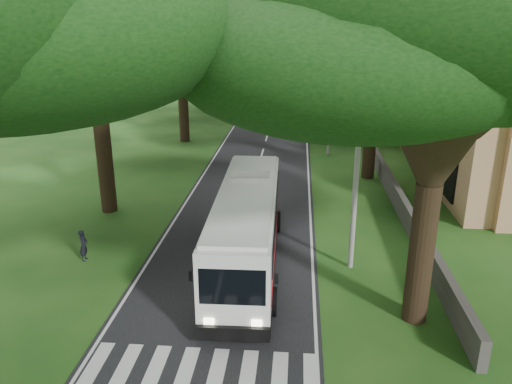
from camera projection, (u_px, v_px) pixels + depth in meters
name	position (u px, v px, depth m)	size (l,w,h in m)	color
ground	(208.00, 340.00, 17.52)	(140.00, 140.00, 0.00)	#1A4A15
road	(261.00, 157.00, 41.06)	(8.00, 120.00, 0.04)	black
crosswalk	(196.00, 379.00, 15.63)	(8.00, 3.00, 0.01)	silver
property_wall	(374.00, 155.00, 39.20)	(0.35, 50.00, 1.20)	#383533
pole_near	(356.00, 179.00, 21.36)	(1.60, 0.24, 8.00)	gray
pole_mid	(330.00, 105.00, 40.19)	(1.60, 0.24, 8.00)	gray
pole_far	(321.00, 78.00, 59.03)	(1.60, 0.24, 8.00)	gray
tree_l_far	(205.00, 6.00, 59.42)	(16.06, 16.06, 15.70)	black
tree_r_near	(449.00, 17.00, 15.29)	(15.32, 15.32, 14.07)	black
tree_r_midb	(348.00, 14.00, 49.04)	(15.45, 15.45, 14.58)	black
tree_r_far	(343.00, 20.00, 66.09)	(13.39, 13.39, 13.64)	black
coach_bus	(247.00, 225.00, 22.39)	(3.10, 12.31, 3.61)	white
distant_car_a	(250.00, 111.00, 57.75)	(1.63, 4.05, 1.38)	#BDBCC2
distant_car_b	(267.00, 104.00, 61.78)	(1.55, 4.43, 1.46)	navy
distant_car_c	(296.00, 96.00, 68.62)	(1.89, 4.64, 1.35)	maroon
pedestrian	(84.00, 245.00, 23.13)	(0.55, 0.36, 1.50)	black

